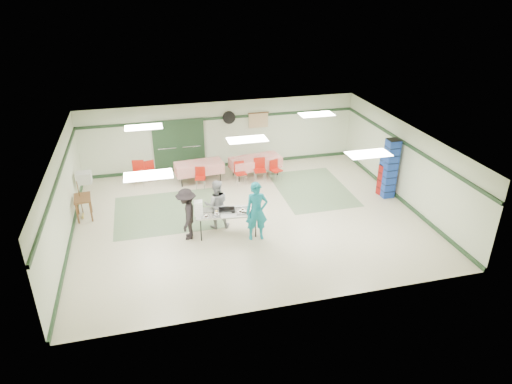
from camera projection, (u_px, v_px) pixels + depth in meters
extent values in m
plane|color=#C0B99A|center=(248.00, 217.00, 14.93)|extent=(11.00, 11.00, 0.00)
plane|color=silver|center=(247.00, 139.00, 13.75)|extent=(11.00, 11.00, 0.00)
plane|color=beige|center=(222.00, 135.00, 18.26)|extent=(11.00, 0.00, 11.00)
plane|color=beige|center=(293.00, 258.00, 10.42)|extent=(11.00, 0.00, 11.00)
plane|color=beige|center=(62.00, 199.00, 13.13)|extent=(0.00, 9.00, 9.00)
plane|color=beige|center=(404.00, 163.00, 15.55)|extent=(0.00, 9.00, 9.00)
cube|color=#1F3921|center=(221.00, 118.00, 17.93)|extent=(11.00, 0.06, 0.10)
cube|color=#1F3921|center=(223.00, 165.00, 18.80)|extent=(11.00, 0.06, 0.12)
cube|color=#1F3921|center=(58.00, 177.00, 12.83)|extent=(0.06, 9.00, 0.10)
cube|color=#1F3921|center=(71.00, 237.00, 13.70)|extent=(0.06, 9.00, 0.12)
cube|color=#1F3921|center=(406.00, 144.00, 15.24)|extent=(0.06, 9.00, 0.10)
cube|color=#1F3921|center=(398.00, 197.00, 16.11)|extent=(0.06, 9.00, 0.12)
cube|color=gray|center=(168.00, 212.00, 15.25)|extent=(3.50, 3.00, 0.01)
cube|color=gray|center=(312.00, 189.00, 16.86)|extent=(2.50, 3.50, 0.01)
cube|color=gray|center=(167.00, 147.00, 17.86)|extent=(0.90, 0.06, 2.10)
cube|color=gray|center=(191.00, 145.00, 18.07)|extent=(0.90, 0.06, 2.10)
cube|color=#1F3921|center=(179.00, 146.00, 17.94)|extent=(2.00, 0.03, 2.15)
cylinder|color=black|center=(229.00, 118.00, 17.97)|extent=(0.50, 0.10, 0.50)
cube|color=tan|center=(258.00, 120.00, 18.32)|extent=(0.80, 0.02, 0.60)
cube|color=#A5A4A0|center=(227.00, 212.00, 13.68)|extent=(1.96, 0.97, 0.04)
cylinder|color=black|center=(201.00, 230.00, 13.47)|extent=(0.04, 0.04, 0.72)
cylinder|color=black|center=(256.00, 227.00, 13.67)|extent=(0.04, 0.04, 0.72)
cylinder|color=black|center=(200.00, 220.00, 14.02)|extent=(0.04, 0.04, 0.72)
cylinder|color=black|center=(253.00, 217.00, 14.21)|extent=(0.04, 0.04, 0.72)
cube|color=silver|center=(246.00, 211.00, 13.70)|extent=(0.66, 0.53, 0.02)
cube|color=silver|center=(221.00, 210.00, 13.72)|extent=(0.59, 0.47, 0.02)
cube|color=silver|center=(211.00, 216.00, 13.41)|extent=(0.62, 0.50, 0.02)
cube|color=black|center=(227.00, 210.00, 13.68)|extent=(0.51, 0.35, 0.08)
cube|color=white|center=(198.00, 208.00, 13.37)|extent=(0.28, 0.26, 0.46)
imported|color=#147B8D|center=(257.00, 211.00, 13.38)|extent=(0.70, 0.49, 1.82)
imported|color=#98999E|center=(216.00, 204.00, 14.04)|extent=(0.81, 0.65, 1.58)
imported|color=black|center=(187.00, 214.00, 13.44)|extent=(0.78, 1.13, 1.61)
cube|color=red|center=(255.00, 158.00, 17.65)|extent=(2.05, 1.12, 0.05)
cube|color=red|center=(255.00, 162.00, 17.73)|extent=(2.05, 1.14, 0.40)
cylinder|color=black|center=(239.00, 173.00, 17.27)|extent=(0.04, 0.04, 0.72)
cylinder|color=black|center=(278.00, 167.00, 17.83)|extent=(0.04, 0.04, 0.72)
cylinder|color=black|center=(233.00, 167.00, 17.81)|extent=(0.04, 0.04, 0.72)
cylinder|color=black|center=(271.00, 161.00, 18.37)|extent=(0.04, 0.04, 0.72)
cube|color=red|center=(199.00, 163.00, 17.17)|extent=(1.84, 0.92, 0.05)
cube|color=red|center=(199.00, 168.00, 17.25)|extent=(1.84, 0.94, 0.40)
cylinder|color=black|center=(182.00, 178.00, 16.86)|extent=(0.04, 0.04, 0.72)
cylinder|color=black|center=(220.00, 173.00, 17.30)|extent=(0.04, 0.04, 0.72)
cylinder|color=black|center=(179.00, 172.00, 17.37)|extent=(0.04, 0.04, 0.72)
cylinder|color=black|center=(216.00, 167.00, 17.80)|extent=(0.04, 0.04, 0.72)
cube|color=#AD130D|center=(260.00, 171.00, 17.20)|extent=(0.48, 0.48, 0.04)
cube|color=#AD130D|center=(259.00, 163.00, 17.27)|extent=(0.43, 0.09, 0.43)
cylinder|color=silver|center=(256.00, 179.00, 17.14)|extent=(0.02, 0.02, 0.45)
cylinder|color=silver|center=(265.00, 178.00, 17.18)|extent=(0.02, 0.02, 0.45)
cylinder|color=silver|center=(255.00, 175.00, 17.45)|extent=(0.02, 0.02, 0.45)
cylinder|color=silver|center=(264.00, 174.00, 17.49)|extent=(0.02, 0.02, 0.45)
cube|color=#AD130D|center=(240.00, 173.00, 17.05)|extent=(0.43, 0.43, 0.04)
cube|color=#AD130D|center=(239.00, 166.00, 17.11)|extent=(0.40, 0.07, 0.40)
cylinder|color=silver|center=(238.00, 181.00, 16.97)|extent=(0.02, 0.02, 0.42)
cylinder|color=silver|center=(246.00, 180.00, 17.06)|extent=(0.02, 0.02, 0.42)
cylinder|color=silver|center=(235.00, 178.00, 17.24)|extent=(0.02, 0.02, 0.42)
cylinder|color=silver|center=(243.00, 177.00, 17.34)|extent=(0.02, 0.02, 0.42)
cube|color=#AD130D|center=(276.00, 170.00, 17.38)|extent=(0.49, 0.49, 0.04)
cube|color=#AD130D|center=(274.00, 164.00, 17.41)|extent=(0.36, 0.18, 0.37)
cylinder|color=silver|center=(276.00, 178.00, 17.28)|extent=(0.02, 0.02, 0.39)
cylinder|color=silver|center=(282.00, 176.00, 17.44)|extent=(0.02, 0.02, 0.39)
cylinder|color=silver|center=(271.00, 175.00, 17.50)|extent=(0.02, 0.02, 0.39)
cylinder|color=silver|center=(277.00, 173.00, 17.66)|extent=(0.02, 0.02, 0.39)
cube|color=#AD130D|center=(200.00, 178.00, 16.73)|extent=(0.43, 0.43, 0.04)
cube|color=#AD130D|center=(200.00, 171.00, 16.79)|extent=(0.37, 0.11, 0.37)
cylinder|color=silver|center=(196.00, 185.00, 16.69)|extent=(0.02, 0.02, 0.39)
cylinder|color=silver|center=(204.00, 185.00, 16.70)|extent=(0.02, 0.02, 0.39)
cylinder|color=silver|center=(197.00, 182.00, 16.95)|extent=(0.02, 0.02, 0.39)
cylinder|color=silver|center=(205.00, 182.00, 16.97)|extent=(0.02, 0.02, 0.39)
cube|color=#AD130D|center=(151.00, 172.00, 17.26)|extent=(0.45, 0.45, 0.04)
cube|color=#AD130D|center=(149.00, 165.00, 17.31)|extent=(0.37, 0.13, 0.37)
cylinder|color=silver|center=(149.00, 179.00, 17.18)|extent=(0.02, 0.02, 0.39)
cylinder|color=silver|center=(156.00, 178.00, 17.30)|extent=(0.02, 0.02, 0.39)
cylinder|color=silver|center=(146.00, 176.00, 17.41)|extent=(0.02, 0.02, 0.39)
cylinder|color=silver|center=(154.00, 175.00, 17.54)|extent=(0.02, 0.02, 0.39)
cube|color=#AD130D|center=(138.00, 173.00, 16.96)|extent=(0.48, 0.48, 0.04)
cube|color=#AD130D|center=(138.00, 166.00, 17.03)|extent=(0.43, 0.10, 0.43)
cylinder|color=silver|center=(134.00, 182.00, 16.90)|extent=(0.02, 0.02, 0.45)
cylinder|color=silver|center=(143.00, 181.00, 16.93)|extent=(0.02, 0.02, 0.45)
cylinder|color=silver|center=(135.00, 178.00, 17.21)|extent=(0.02, 0.02, 0.45)
cylinder|color=silver|center=(144.00, 177.00, 17.24)|extent=(0.02, 0.02, 0.45)
cube|color=#1B3EA3|center=(386.00, 174.00, 16.15)|extent=(0.42, 0.42, 1.54)
cube|color=maroon|center=(386.00, 180.00, 16.18)|extent=(0.52, 0.52, 1.14)
cube|color=#1B3EA3|center=(390.00, 169.00, 15.84)|extent=(0.42, 0.42, 2.14)
cube|color=brown|center=(82.00, 198.00, 14.58)|extent=(0.59, 0.84, 0.05)
cube|color=brown|center=(77.00, 214.00, 14.40)|extent=(0.05, 0.05, 0.70)
cube|color=brown|center=(91.00, 212.00, 14.53)|extent=(0.05, 0.05, 0.70)
cube|color=brown|center=(77.00, 205.00, 14.96)|extent=(0.05, 0.05, 0.70)
cube|color=brown|center=(90.00, 203.00, 15.08)|extent=(0.05, 0.05, 0.70)
cube|color=beige|center=(84.00, 178.00, 15.48)|extent=(0.49, 0.43, 0.38)
cylinder|color=brown|center=(80.00, 198.00, 14.67)|extent=(0.05, 0.21, 1.29)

